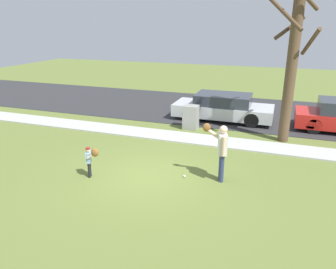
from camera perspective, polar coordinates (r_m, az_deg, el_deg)
ground_plane at (r=12.97m, az=2.46°, el=-0.78°), size 48.00×48.00×0.00m
sidewalk_strip at (r=13.05m, az=2.59°, el=-0.51°), size 36.00×1.20×0.06m
road_surface at (r=17.70m, az=7.36°, el=4.56°), size 36.00×6.80×0.02m
person_adult at (r=9.36m, az=9.30°, el=-2.22°), size 0.80×0.58×1.70m
person_child at (r=9.81m, az=-13.46°, el=-3.94°), size 0.49×0.32×0.98m
baseball at (r=9.82m, az=2.89°, el=-7.33°), size 0.07×0.07×0.07m
utility_cabinet at (r=14.08m, az=4.04°, el=3.04°), size 0.62×0.52×1.04m
street_tree_near at (r=12.86m, az=21.02°, el=11.86°), size 1.85×1.89×5.78m
parked_sedan_silver at (r=15.58m, az=9.64°, el=4.77°), size 4.60×1.80×1.23m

